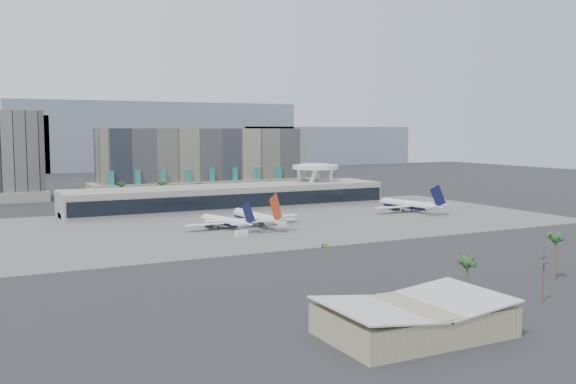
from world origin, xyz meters
name	(u,v)px	position (x,y,z in m)	size (l,w,h in m)	color
ground	(339,240)	(0.00, 0.00, 0.00)	(900.00, 900.00, 0.00)	#232326
apron_pad	(275,221)	(0.00, 55.00, 0.03)	(260.00, 130.00, 0.06)	#5B5B59
mountain_ridge	(125,141)	(27.88, 470.00, 29.89)	(680.00, 60.00, 70.00)	gray
hotel	(206,169)	(10.00, 174.41, 16.81)	(140.00, 30.00, 42.00)	gray
office_tower	(19,161)	(-95.00, 200.00, 22.94)	(30.00, 30.00, 52.00)	black
terminal	(229,196)	(0.00, 109.84, 6.52)	(170.00, 32.50, 14.50)	#A59D91
saucer_structure	(315,170)	(55.00, 116.00, 18.45)	(26.00, 26.00, 21.89)	white
palm_row	(218,183)	(7.00, 145.00, 10.50)	(157.80, 2.80, 13.10)	brown
hangar_left	(414,319)	(-45.00, -102.00, 3.20)	(36.65, 22.60, 7.55)	tan
utility_pole	(544,273)	(-2.00, -96.09, 7.14)	(3.20, 0.85, 12.00)	#4C3826
airliner_left	(225,221)	(-27.70, 45.53, 3.24)	(35.12, 36.42, 12.85)	white
airliner_centre	(255,217)	(-13.92, 46.18, 3.98)	(44.42, 45.76, 15.79)	white
airliner_right	(409,204)	(74.92, 55.45, 3.76)	(41.06, 42.68, 14.89)	white
service_vehicle_a	(241,234)	(-29.42, 23.95, 1.19)	(4.89, 2.39, 2.39)	silver
service_vehicle_b	(282,225)	(-4.29, 39.08, 0.97)	(3.75, 2.14, 1.93)	silver
taxiway_sign	(325,246)	(-12.03, -9.96, 0.49)	(2.21, 0.75, 1.00)	black
near_palm_a	(467,268)	(-14.28, -83.50, 6.93)	(6.00, 6.00, 9.73)	brown
near_palm_b	(556,243)	(19.51, -81.07, 10.11)	(6.00, 6.00, 12.97)	brown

